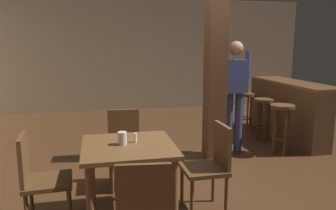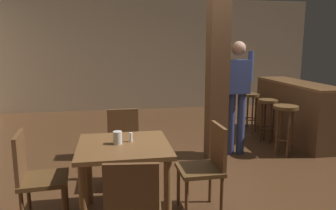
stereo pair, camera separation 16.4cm
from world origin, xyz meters
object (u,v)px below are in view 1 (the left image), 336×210
object	(u,v)px
dining_table	(129,159)
salt_shaker	(135,138)
chair_east	(211,163)
chair_south	(143,210)
napkin_cup	(122,138)
bar_stool_near	(282,117)
bar_stool_mid	(264,110)
bar_stool_far	(245,103)
chair_north	(125,143)
chair_west	(39,177)
bar_counter	(287,109)
standing_person	(235,89)

from	to	relation	value
dining_table	salt_shaker	bearing A→B (deg)	41.65
chair_east	chair_south	world-z (taller)	same
napkin_cup	bar_stool_near	size ratio (longest dim) A/B	0.16
bar_stool_mid	bar_stool_near	bearing A→B (deg)	-95.91
bar_stool_far	bar_stool_mid	bearing A→B (deg)	-88.63
chair_north	napkin_cup	distance (m)	0.88
chair_west	bar_counter	size ratio (longest dim) A/B	0.43
napkin_cup	standing_person	distance (m)	2.44
bar_stool_mid	chair_south	bearing A→B (deg)	-130.79
bar_counter	bar_stool_near	xyz separation A→B (m)	(-0.60, -0.82, 0.07)
chair_west	chair_south	distance (m)	1.16
dining_table	chair_east	bearing A→B (deg)	-0.58
salt_shaker	bar_counter	distance (m)	3.71
chair_south	bar_counter	world-z (taller)	bar_counter
dining_table	chair_east	xyz separation A→B (m)	(0.82, -0.01, -0.10)
dining_table	chair_south	xyz separation A→B (m)	(0.03, -0.80, -0.10)
salt_shaker	standing_person	xyz separation A→B (m)	(1.70, 1.56, 0.21)
bar_counter	bar_stool_far	size ratio (longest dim) A/B	2.76
chair_south	bar_counter	xyz separation A→B (m)	(3.03, 3.04, 0.01)
chair_west	chair_east	distance (m)	1.63
bar_stool_near	chair_south	bearing A→B (deg)	-137.70
chair_east	chair_south	distance (m)	1.12
dining_table	bar_counter	xyz separation A→B (m)	(3.06, 2.24, -0.09)
salt_shaker	bar_counter	world-z (taller)	bar_counter
chair_west	chair_east	size ratio (longest dim) A/B	1.00
chair_north	chair_east	world-z (taller)	same
chair_north	chair_south	distance (m)	1.63
chair_west	bar_counter	bearing A→B (deg)	30.10
chair_south	bar_stool_mid	xyz separation A→B (m)	(2.51, 2.91, 0.05)
bar_stool_mid	bar_stool_far	distance (m)	0.69
bar_counter	bar_stool_far	distance (m)	0.78
chair_west	chair_south	xyz separation A→B (m)	(0.84, -0.80, 0.00)
standing_person	chair_north	bearing A→B (deg)	-155.52
chair_west	salt_shaker	xyz separation A→B (m)	(0.88, 0.06, 0.29)
napkin_cup	chair_east	bearing A→B (deg)	-1.80
chair_east	dining_table	bearing A→B (deg)	179.42
bar_counter	salt_shaker	bearing A→B (deg)	-143.88
dining_table	bar_stool_far	size ratio (longest dim) A/B	1.14
salt_shaker	chair_east	bearing A→B (deg)	-5.52
chair_south	bar_stool_far	bearing A→B (deg)	55.28
chair_east	napkin_cup	bearing A→B (deg)	178.20
bar_stool_far	bar_counter	bearing A→B (deg)	-45.56
chair_west	bar_stool_near	bearing A→B (deg)	23.46
salt_shaker	bar_stool_mid	xyz separation A→B (m)	(2.46, 2.04, -0.24)
chair_west	bar_stool_far	size ratio (longest dim) A/B	1.19
chair_north	standing_person	bearing A→B (deg)	24.48
chair_north	chair_east	distance (m)	1.15
salt_shaker	bar_counter	size ratio (longest dim) A/B	0.04
chair_north	bar_stool_far	xyz separation A→B (m)	(2.48, 1.96, 0.06)
standing_person	bar_stool_near	xyz separation A→B (m)	(0.69, -0.21, -0.42)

